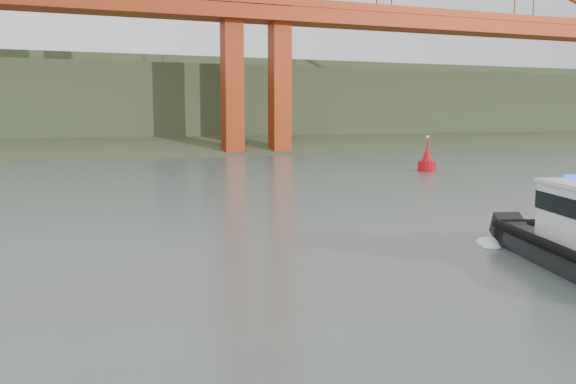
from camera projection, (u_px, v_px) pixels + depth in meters
name	position (u px, v px, depth m)	size (l,w,h in m)	color
ground	(350.00, 271.00, 26.07)	(400.00, 400.00, 0.00)	#4D5C59
headlands	(87.00, 112.00, 140.83)	(500.00, 105.36, 27.12)	#374829
nav_buoy	(427.00, 161.00, 72.06)	(2.04, 2.04, 4.25)	red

